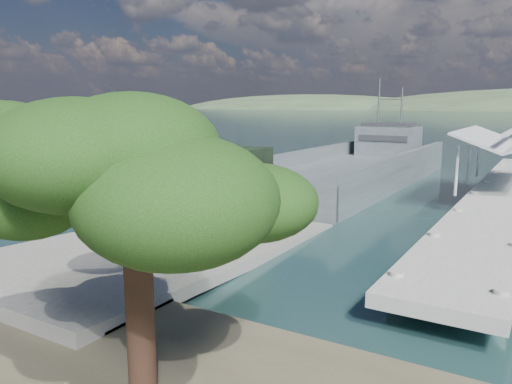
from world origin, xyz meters
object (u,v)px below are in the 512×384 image
(landing_craft, at_px, (353,175))
(military_truck, at_px, (212,192))
(pier, at_px, (506,185))
(soldier, at_px, (131,214))
(overhang_tree, at_px, (131,152))

(landing_craft, relative_size, military_truck, 3.83)
(pier, relative_size, soldier, 22.16)
(military_truck, height_order, overhang_tree, overhang_tree)
(landing_craft, xyz_separation_m, overhang_tree, (6.84, -33.25, 5.06))
(soldier, relative_size, overhang_tree, 0.24)
(military_truck, xyz_separation_m, soldier, (-3.37, -2.29, -1.06))
(soldier, bearing_deg, military_truck, -0.12)
(landing_craft, distance_m, overhang_tree, 34.32)
(landing_craft, distance_m, soldier, 23.77)
(pier, distance_m, landing_craft, 13.10)
(pier, distance_m, soldier, 24.63)
(overhang_tree, bearing_deg, soldier, 135.61)
(pier, xyz_separation_m, soldier, (-15.39, -19.23, -0.11))
(overhang_tree, bearing_deg, military_truck, 118.59)
(pier, relative_size, landing_craft, 1.26)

